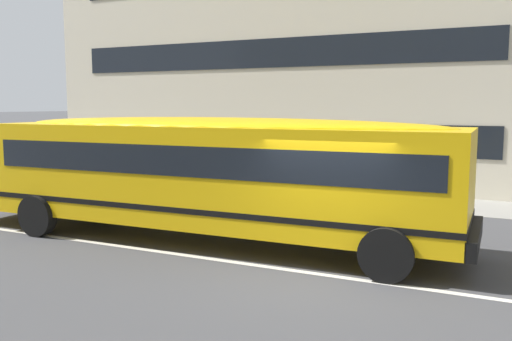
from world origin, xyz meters
The scene contains 5 objects.
ground_plane centered at (0.00, 0.00, 0.00)m, with size 400.00×400.00×0.00m, color #424244.
sidewalk_far centered at (0.00, 8.47, 0.01)m, with size 120.00×3.00×0.01m, color gray.
lane_centreline centered at (0.00, 0.00, 0.00)m, with size 110.00×0.16×0.01m, color silver.
school_bus centered at (-3.33, 1.24, 1.71)m, with size 12.92×3.07×2.88m.
apartment_block_far_left centered at (-5.88, 15.04, 6.65)m, with size 20.41×10.19×13.30m.
Camera 1 is at (3.16, -9.47, 3.16)m, focal length 38.42 mm.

